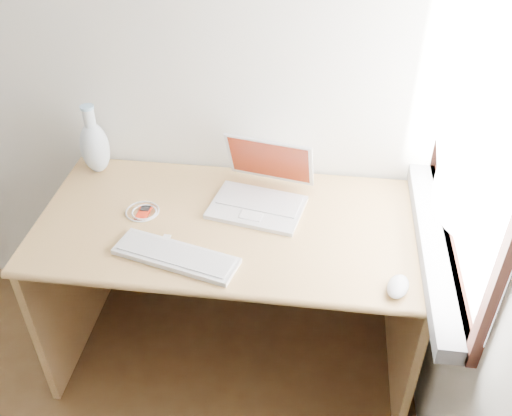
# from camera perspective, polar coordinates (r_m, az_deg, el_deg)

# --- Properties ---
(window) EXTENTS (0.11, 0.99, 1.10)m
(window) POSITION_cam_1_polar(r_m,az_deg,el_deg) (1.78, 21.06, 8.48)
(window) COLOR white
(window) RESTS_ON right_wall
(desk) EXTENTS (1.42, 0.71, 0.75)m
(desk) POSITION_cam_1_polar(r_m,az_deg,el_deg) (2.30, -2.12, -4.24)
(desk) COLOR tan
(desk) RESTS_ON floor
(laptop) EXTENTS (0.38, 0.34, 0.23)m
(laptop) POSITION_cam_1_polar(r_m,az_deg,el_deg) (2.16, 0.24, 1.74)
(laptop) COLOR white
(laptop) RESTS_ON desk
(external_keyboard) EXTENTS (0.45, 0.24, 0.02)m
(external_keyboard) POSITION_cam_1_polar(r_m,az_deg,el_deg) (1.96, -8.02, -4.76)
(external_keyboard) COLOR white
(external_keyboard) RESTS_ON desk
(mouse) EXTENTS (0.10, 0.13, 0.04)m
(mouse) POSITION_cam_1_polar(r_m,az_deg,el_deg) (1.88, 14.01, -7.62)
(mouse) COLOR white
(mouse) RESTS_ON desk
(ipod) EXTENTS (0.05, 0.10, 0.01)m
(ipod) POSITION_cam_1_polar(r_m,az_deg,el_deg) (2.18, -11.17, -0.44)
(ipod) COLOR red
(ipod) RESTS_ON desk
(cable_coil) EXTENTS (0.16, 0.16, 0.01)m
(cable_coil) POSITION_cam_1_polar(r_m,az_deg,el_deg) (2.18, -11.29, -0.33)
(cable_coil) COLOR white
(cable_coil) RESTS_ON desk
(remote) EXTENTS (0.03, 0.07, 0.01)m
(remote) POSITION_cam_1_polar(r_m,az_deg,el_deg) (2.04, -9.14, -3.31)
(remote) COLOR white
(remote) RESTS_ON desk
(vase) EXTENTS (0.12, 0.12, 0.30)m
(vase) POSITION_cam_1_polar(r_m,az_deg,el_deg) (2.40, -15.84, 6.02)
(vase) COLOR white
(vase) RESTS_ON desk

